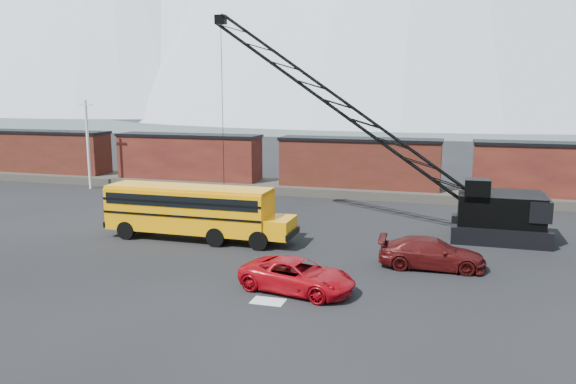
# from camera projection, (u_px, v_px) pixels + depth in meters

# --- Properties ---
(ground) EXTENTS (160.00, 160.00, 0.00)m
(ground) POSITION_uv_depth(u_px,v_px,m) (284.00, 272.00, 27.55)
(ground) COLOR black
(ground) RESTS_ON ground
(gravel_berm) EXTENTS (120.00, 5.00, 0.70)m
(gravel_berm) POSITION_uv_depth(u_px,v_px,m) (359.00, 190.00, 48.24)
(gravel_berm) COLOR #49453C
(gravel_berm) RESTS_ON ground
(boxcar_west_far) EXTENTS (13.70, 3.10, 4.17)m
(boxcar_west_far) POSITION_uv_depth(u_px,v_px,m) (46.00, 151.00, 56.79)
(boxcar_west_far) COLOR #591C19
(boxcar_west_far) RESTS_ON gravel_berm
(boxcar_west_near) EXTENTS (13.70, 3.10, 4.17)m
(boxcar_west_near) POSITION_uv_depth(u_px,v_px,m) (189.00, 157.00, 52.31)
(boxcar_west_near) COLOR #401212
(boxcar_west_near) RESTS_ON gravel_berm
(boxcar_mid) EXTENTS (13.70, 3.10, 4.17)m
(boxcar_mid) POSITION_uv_depth(u_px,v_px,m) (359.00, 163.00, 47.82)
(boxcar_mid) COLOR #591C19
(boxcar_mid) RESTS_ON gravel_berm
(boxcar_east_near) EXTENTS (13.70, 3.10, 4.17)m
(boxcar_east_near) POSITION_uv_depth(u_px,v_px,m) (565.00, 170.00, 43.33)
(boxcar_east_near) COLOR #401212
(boxcar_east_near) RESTS_ON gravel_berm
(utility_pole) EXTENTS (1.40, 0.24, 8.00)m
(utility_pole) POSITION_uv_depth(u_px,v_px,m) (88.00, 143.00, 50.53)
(utility_pole) COLOR silver
(utility_pole) RESTS_ON ground
(snow_patch) EXTENTS (1.40, 0.90, 0.02)m
(snow_patch) POSITION_uv_depth(u_px,v_px,m) (268.00, 301.00, 23.63)
(snow_patch) COLOR silver
(snow_patch) RESTS_ON ground
(school_bus) EXTENTS (11.65, 2.65, 3.19)m
(school_bus) POSITION_uv_depth(u_px,v_px,m) (194.00, 210.00, 33.31)
(school_bus) COLOR orange
(school_bus) RESTS_ON ground
(red_pickup) EXTENTS (5.54, 3.37, 1.44)m
(red_pickup) POSITION_uv_depth(u_px,v_px,m) (297.00, 276.00, 24.74)
(red_pickup) COLOR #B20812
(red_pickup) RESTS_ON ground
(maroon_suv) EXTENTS (5.34, 2.38, 1.52)m
(maroon_suv) POSITION_uv_depth(u_px,v_px,m) (432.00, 253.00, 28.03)
(maroon_suv) COLOR #450C0C
(maroon_suv) RESTS_ON ground
(crawler_crane) EXTENTS (21.03, 4.20, 13.84)m
(crawler_crane) POSITION_uv_depth(u_px,v_px,m) (364.00, 121.00, 34.95)
(crawler_crane) COLOR black
(crawler_crane) RESTS_ON ground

